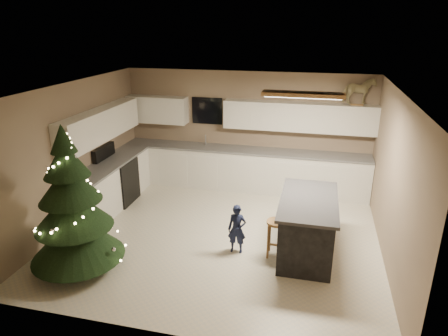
{
  "coord_description": "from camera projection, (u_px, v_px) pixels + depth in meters",
  "views": [
    {
      "loc": [
        1.55,
        -6.11,
        3.58
      ],
      "look_at": [
        0.0,
        0.35,
        1.15
      ],
      "focal_mm": 32.0,
      "sensor_mm": 36.0,
      "label": 1
    }
  ],
  "objects": [
    {
      "name": "christmas_tree",
      "position": [
        73.0,
        213.0,
        5.88
      ],
      "size": [
        1.43,
        1.38,
        2.29
      ],
      "rotation": [
        0.0,
        0.0,
        0.35
      ],
      "color": "#3F2816",
      "rests_on": "ground_plane"
    },
    {
      "name": "island",
      "position": [
        307.0,
        226.0,
        6.46
      ],
      "size": [
        0.9,
        1.7,
        0.95
      ],
      "color": "black",
      "rests_on": "ground_plane"
    },
    {
      "name": "room_shell",
      "position": [
        220.0,
        141.0,
        6.55
      ],
      "size": [
        5.52,
        5.02,
        2.61
      ],
      "color": "gray",
      "rests_on": "ground_plane"
    },
    {
      "name": "toddler",
      "position": [
        237.0,
        229.0,
        6.49
      ],
      "size": [
        0.31,
        0.21,
        0.83
      ],
      "primitive_type": "imported",
      "rotation": [
        0.0,
        0.0,
        0.03
      ],
      "color": "black",
      "rests_on": "ground_plane"
    },
    {
      "name": "ground_plane",
      "position": [
        219.0,
        235.0,
        7.15
      ],
      "size": [
        5.5,
        5.5,
        0.0
      ],
      "primitive_type": "plane",
      "color": "beige"
    },
    {
      "name": "bar_stool",
      "position": [
        276.0,
        230.0,
        6.36
      ],
      "size": [
        0.33,
        0.33,
        0.62
      ],
      "rotation": [
        0.0,
        0.0,
        -0.03
      ],
      "color": "olive",
      "rests_on": "ground_plane"
    },
    {
      "name": "cabinetry",
      "position": [
        197.0,
        162.0,
        8.59
      ],
      "size": [
        5.5,
        3.2,
        2.0
      ],
      "color": "silver",
      "rests_on": "ground_plane"
    },
    {
      "name": "rocking_horse",
      "position": [
        359.0,
        91.0,
        7.99
      ],
      "size": [
        0.68,
        0.46,
        0.55
      ],
      "rotation": [
        0.0,
        0.0,
        1.87
      ],
      "color": "olive",
      "rests_on": "cabinetry"
    }
  ]
}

